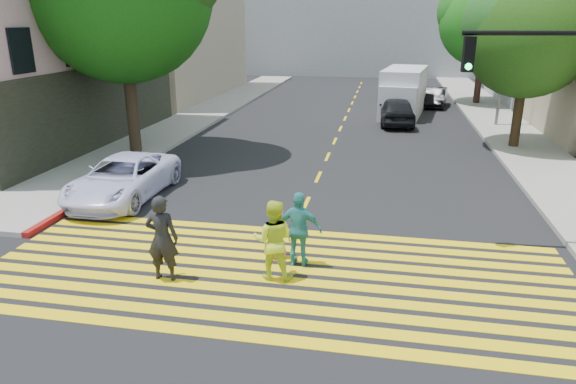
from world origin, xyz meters
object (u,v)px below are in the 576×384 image
(silver_car, at_px, (398,86))
(pedestrian_man, at_px, (162,238))
(tree_right_near, at_px, (532,28))
(pedestrian_child, at_px, (277,233))
(dark_car_parked, at_px, (435,97))
(dark_car_near, at_px, (396,111))
(white_van, at_px, (403,93))
(pedestrian_woman, at_px, (273,240))
(pedestrian_extra, at_px, (299,229))
(traffic_signal, at_px, (576,106))
(white_sedan, at_px, (123,178))
(tree_right_far, at_px, (488,15))

(silver_car, bearing_deg, pedestrian_man, 78.50)
(tree_right_near, height_order, pedestrian_child, tree_right_near)
(pedestrian_child, xyz_separation_m, dark_car_parked, (5.60, 24.32, -0.02))
(dark_car_near, bearing_deg, white_van, -101.13)
(pedestrian_child, bearing_deg, dark_car_parked, -99.04)
(tree_right_near, bearing_deg, silver_car, 106.14)
(tree_right_near, bearing_deg, pedestrian_woman, -120.22)
(pedestrian_child, bearing_deg, dark_car_near, -95.75)
(pedestrian_woman, xyz_separation_m, silver_car, (3.12, 30.89, -0.30))
(pedestrian_woman, distance_m, pedestrian_extra, 0.87)
(pedestrian_man, xyz_separation_m, traffic_signal, (8.89, 3.20, 2.63))
(pedestrian_man, bearing_deg, white_sedan, -56.80)
(traffic_signal, bearing_deg, tree_right_near, 78.34)
(pedestrian_extra, relative_size, white_van, 0.30)
(dark_car_near, bearing_deg, silver_car, -95.30)
(silver_car, relative_size, traffic_signal, 0.76)
(tree_right_far, distance_m, white_van, 8.44)
(dark_car_near, bearing_deg, white_sedan, 54.18)
(dark_car_near, distance_m, traffic_signal, 16.56)
(pedestrian_child, relative_size, dark_car_parked, 0.34)
(tree_right_far, xyz_separation_m, white_sedan, (-14.28, -22.29, -5.08))
(pedestrian_child, distance_m, silver_car, 30.03)
(tree_right_near, distance_m, pedestrian_woman, 16.56)
(tree_right_far, bearing_deg, dark_car_near, -124.26)
(tree_right_far, xyz_separation_m, dark_car_near, (-5.52, -8.11, -4.99))
(pedestrian_extra, relative_size, silver_car, 0.42)
(pedestrian_child, bearing_deg, silver_car, -92.28)
(pedestrian_woman, bearing_deg, dark_car_near, -102.02)
(pedestrian_extra, xyz_separation_m, silver_car, (2.65, 30.15, -0.28))
(white_van, bearing_deg, traffic_signal, -71.90)
(dark_car_parked, bearing_deg, tree_right_far, 33.49)
(white_sedan, height_order, dark_car_near, dark_car_near)
(dark_car_near, bearing_deg, pedestrian_man, 70.56)
(tree_right_near, height_order, dark_car_near, tree_right_near)
(tree_right_near, xyz_separation_m, traffic_signal, (-1.52, -11.13, -1.56))
(pedestrian_man, bearing_deg, tree_right_far, -114.07)
(silver_car, bearing_deg, tree_right_near, 104.54)
(pedestrian_extra, bearing_deg, dark_car_near, -94.01)
(tree_right_near, relative_size, pedestrian_woman, 4.17)
(pedestrian_child, distance_m, white_sedan, 6.68)
(pedestrian_man, xyz_separation_m, dark_car_parked, (7.83, 25.86, -0.36))
(dark_car_parked, bearing_deg, pedestrian_child, -94.14)
(white_van, bearing_deg, dark_car_parked, 67.03)
(pedestrian_man, distance_m, white_van, 22.89)
(traffic_signal, bearing_deg, white_sedan, 168.27)
(pedestrian_woman, bearing_deg, dark_car_parked, -105.43)
(pedestrian_man, bearing_deg, tree_right_near, -128.51)
(silver_car, bearing_deg, dark_car_parked, 111.44)
(tree_right_far, xyz_separation_m, pedestrian_woman, (-8.39, -26.69, -4.84))
(traffic_signal, bearing_deg, dark_car_parked, 88.80)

